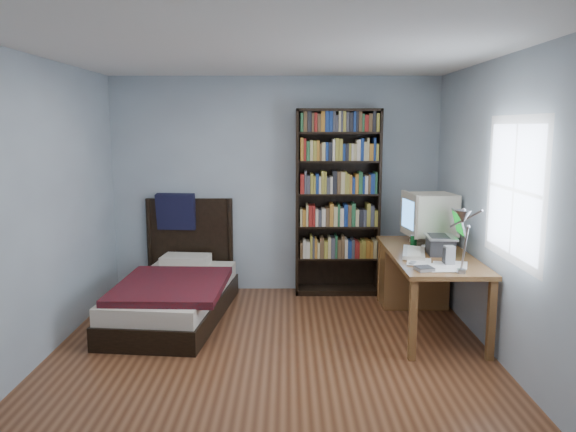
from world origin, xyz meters
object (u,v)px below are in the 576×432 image
(desk_lamp, at_px, (463,223))
(bed, at_px, (176,291))
(desk, at_px, (417,271))
(bookshelf, at_px, (337,203))
(speaker, at_px, (449,255))
(keyboard, at_px, (414,253))
(crt_monitor, at_px, (429,215))
(laptop, at_px, (442,242))
(soda_can, at_px, (414,241))

(desk_lamp, distance_m, bed, 3.01)
(desk, height_order, bookshelf, bookshelf)
(speaker, bearing_deg, bed, 160.93)
(keyboard, relative_size, speaker, 3.03)
(speaker, relative_size, bookshelf, 0.08)
(desk, xyz_separation_m, bed, (-2.51, -0.17, -0.16))
(bed, bearing_deg, crt_monitor, 2.40)
(laptop, distance_m, bookshelf, 1.49)
(bookshelf, bearing_deg, keyboard, -62.42)
(desk, height_order, speaker, speaker)
(soda_can, distance_m, bookshelf, 1.14)
(desk_lamp, bearing_deg, crt_monitor, 84.92)
(speaker, height_order, soda_can, speaker)
(desk_lamp, distance_m, speaker, 0.78)
(speaker, height_order, bookshelf, bookshelf)
(desk, relative_size, desk_lamp, 2.88)
(laptop, distance_m, soda_can, 0.38)
(soda_can, bearing_deg, laptop, -56.92)
(keyboard, height_order, bookshelf, bookshelf)
(soda_can, relative_size, bed, 0.06)
(bookshelf, relative_size, bed, 1.02)
(desk, xyz_separation_m, laptop, (0.11, -0.54, 0.43))
(laptop, relative_size, bed, 0.20)
(crt_monitor, xyz_separation_m, laptop, (0.01, -0.48, -0.18))
(speaker, bearing_deg, laptop, 80.58)
(laptop, height_order, soda_can, laptop)
(desk, distance_m, laptop, 0.69)
(desk_lamp, xyz_separation_m, keyboard, (-0.12, 1.04, -0.46))
(crt_monitor, relative_size, laptop, 1.26)
(bookshelf, bearing_deg, speaker, -61.71)
(laptop, distance_m, speaker, 0.41)
(desk_lamp, bearing_deg, keyboard, 96.81)
(speaker, bearing_deg, desk_lamp, -100.92)
(keyboard, height_order, speaker, speaker)
(laptop, relative_size, desk_lamp, 0.71)
(crt_monitor, distance_m, speaker, 0.91)
(laptop, bearing_deg, soda_can, 123.08)
(crt_monitor, height_order, soda_can, crt_monitor)
(keyboard, bearing_deg, bookshelf, 130.14)
(laptop, distance_m, keyboard, 0.29)
(laptop, height_order, bookshelf, bookshelf)
(desk, distance_m, desk_lamp, 1.78)
(crt_monitor, xyz_separation_m, speaker, (-0.04, -0.88, -0.22))
(speaker, bearing_deg, bookshelf, 116.00)
(desk, bearing_deg, bookshelf, 141.33)
(crt_monitor, bearing_deg, soda_can, -138.39)
(laptop, xyz_separation_m, bookshelf, (-0.90, 1.17, 0.22))
(desk, bearing_deg, desk_lamp, -91.57)
(keyboard, xyz_separation_m, soda_can, (0.07, 0.34, 0.04))
(crt_monitor, distance_m, bed, 2.72)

